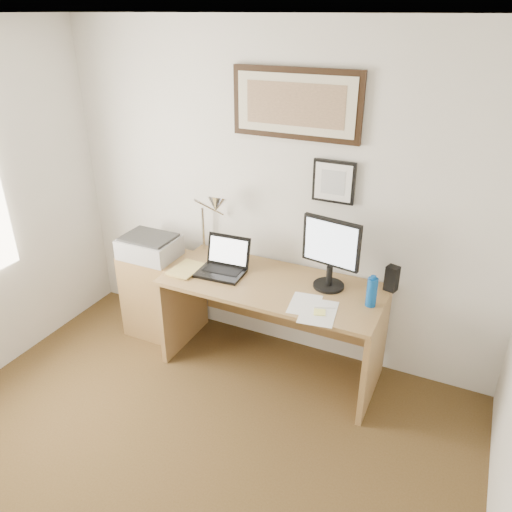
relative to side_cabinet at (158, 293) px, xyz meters
The scene contains 18 objects.
ceiling 2.87m from the side_cabinet, 61.29° to the right, with size 4.00×4.00×0.00m, color silver.
wall_back 1.32m from the side_cabinet, 19.18° to the left, with size 3.50×0.02×2.50m, color silver.
side_cabinet is the anchor object (origin of this frame).
water_bottle 1.84m from the side_cabinet, ahead, with size 0.07×0.07×0.20m, color #0B4592.
bottle_cap 1.88m from the side_cabinet, ahead, with size 0.04×0.04×0.02m, color #0B4592.
speaker 1.93m from the side_cabinet, ahead, with size 0.08×0.07×0.18m, color black.
paper_sheet_a 1.45m from the side_cabinet, ahead, with size 0.20×0.28×0.00m, color white.
paper_sheet_b 1.57m from the side_cabinet, 10.59° to the right, with size 0.23×0.32×0.00m, color white.
sticky_pad 1.58m from the side_cabinet, 10.70° to the right, with size 0.08×0.08×0.01m, color #FEFF78.
marker_pen 1.58m from the side_cabinet, ahead, with size 0.02×0.02×0.14m, color white.
book 0.52m from the side_cabinet, 25.51° to the right, with size 0.20×0.27×0.02m, color tan.
desk 1.08m from the side_cabinet, ahead, with size 1.60×0.70×0.75m.
laptop 0.80m from the side_cabinet, ahead, with size 0.35×0.31×0.26m.
lcd_monitor 1.60m from the side_cabinet, ahead, with size 0.42×0.22×0.52m.
printer 0.45m from the side_cabinet, 106.12° to the right, with size 0.44×0.34×0.18m.
desk_lamp 0.98m from the side_cabinet, 14.38° to the left, with size 0.29×0.27×0.53m.
picture_large 1.93m from the side_cabinet, 15.25° to the left, with size 0.92×0.04×0.47m.
picture_small 1.77m from the side_cabinet, 12.05° to the left, with size 0.30×0.03×0.30m.
Camera 1 is at (1.38, -1.25, 2.52)m, focal length 35.00 mm.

